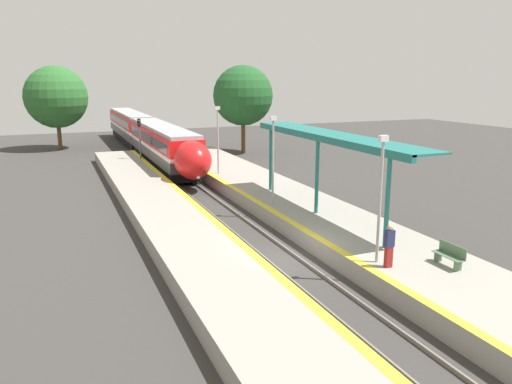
{
  "coord_description": "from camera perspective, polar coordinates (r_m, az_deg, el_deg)",
  "views": [
    {
      "loc": [
        -9.2,
        -19.14,
        8.13
      ],
      "look_at": [
        0.56,
        4.68,
        2.17
      ],
      "focal_mm": 35.0,
      "sensor_mm": 36.0,
      "label": 1
    }
  ],
  "objects": [
    {
      "name": "station_canopy",
      "position": [
        27.04,
        8.15,
        5.94
      ],
      "size": [
        2.02,
        15.31,
        4.3
      ],
      "color": "#1E6B66",
      "rests_on": "platform_right"
    },
    {
      "name": "rail_right",
      "position": [
        23.01,
        4.83,
        -7.51
      ],
      "size": [
        0.08,
        90.0,
        0.15
      ],
      "primitive_type": "cube",
      "color": "slate",
      "rests_on": "ground_plane"
    },
    {
      "name": "rail_left",
      "position": [
        22.43,
        1.52,
        -8.02
      ],
      "size": [
        0.08,
        90.0,
        0.15
      ],
      "primitive_type": "cube",
      "color": "slate",
      "rests_on": "ground_plane"
    },
    {
      "name": "platform_right",
      "position": [
        24.55,
        11.96,
        -5.53
      ],
      "size": [
        5.02,
        64.0,
        0.87
      ],
      "color": "gray",
      "rests_on": "ground_plane"
    },
    {
      "name": "railway_signal",
      "position": [
        46.27,
        -13.14,
        6.01
      ],
      "size": [
        0.28,
        0.28,
        4.5
      ],
      "color": "#59595E",
      "rests_on": "ground_plane"
    },
    {
      "name": "ground_plane",
      "position": [
        22.74,
        3.19,
        -7.94
      ],
      "size": [
        120.0,
        120.0,
        0.0
      ],
      "primitive_type": "plane",
      "color": "#383533"
    },
    {
      "name": "train",
      "position": [
        54.19,
        -12.46,
        6.46
      ],
      "size": [
        2.78,
        40.82,
        3.86
      ],
      "color": "black",
      "rests_on": "ground_plane"
    },
    {
      "name": "lamppost_far",
      "position": [
        38.15,
        -4.38,
        6.48
      ],
      "size": [
        0.36,
        0.2,
        5.1
      ],
      "color": "#9E9EA3",
      "rests_on": "platform_right"
    },
    {
      "name": "platform_left",
      "position": [
        21.39,
        -5.44,
        -8.11
      ],
      "size": [
        3.84,
        64.0,
        0.87
      ],
      "color": "gray",
      "rests_on": "ground_plane"
    },
    {
      "name": "person_waiting",
      "position": [
        20.09,
        14.98,
        -5.89
      ],
      "size": [
        0.36,
        0.23,
        1.73
      ],
      "color": "maroon",
      "rests_on": "platform_right"
    },
    {
      "name": "lamppost_mid",
      "position": [
        28.69,
        1.95,
        4.34
      ],
      "size": [
        0.36,
        0.2,
        5.1
      ],
      "color": "#9E9EA3",
      "rests_on": "platform_right"
    },
    {
      "name": "background_tree_right",
      "position": [
        54.04,
        -1.49,
        10.95
      ],
      "size": [
        6.38,
        6.38,
        9.37
      ],
      "color": "brown",
      "rests_on": "ground_plane"
    },
    {
      "name": "background_tree_left",
      "position": [
        61.28,
        -21.89,
        10.03
      ],
      "size": [
        6.94,
        6.94,
        9.38
      ],
      "color": "brown",
      "rests_on": "ground_plane"
    },
    {
      "name": "lamppost_near",
      "position": [
        19.98,
        14.04,
        0.12
      ],
      "size": [
        0.36,
        0.2,
        5.1
      ],
      "color": "#9E9EA3",
      "rests_on": "platform_right"
    },
    {
      "name": "platform_bench",
      "position": [
        21.09,
        21.27,
        -6.71
      ],
      "size": [
        0.44,
        1.42,
        0.89
      ],
      "color": "#4C6B4C",
      "rests_on": "platform_right"
    }
  ]
}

